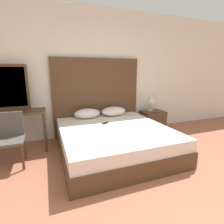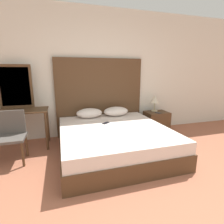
% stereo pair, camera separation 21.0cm
% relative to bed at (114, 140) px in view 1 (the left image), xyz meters
% --- Properties ---
extents(wall_back, '(10.00, 0.06, 2.70)m').
position_rel_bed_xyz_m(wall_back, '(-0.01, 1.08, 1.13)').
color(wall_back, silver).
rests_on(wall_back, ground_plane).
extents(bed, '(1.82, 1.97, 0.45)m').
position_rel_bed_xyz_m(bed, '(0.00, 0.00, 0.00)').
color(bed, '#4C331E').
rests_on(bed, ground_plane).
extents(headboard, '(1.92, 0.05, 1.68)m').
position_rel_bed_xyz_m(headboard, '(0.00, 1.01, 0.61)').
color(headboard, '#4C331E').
rests_on(headboard, ground_plane).
extents(pillow_left, '(0.54, 0.34, 0.20)m').
position_rel_bed_xyz_m(pillow_left, '(-0.29, 0.76, 0.33)').
color(pillow_left, silver).
rests_on(pillow_left, bed).
extents(pillow_right, '(0.54, 0.34, 0.20)m').
position_rel_bed_xyz_m(pillow_right, '(0.29, 0.76, 0.33)').
color(pillow_right, silver).
rests_on(pillow_right, bed).
extents(phone_on_bed, '(0.16, 0.15, 0.01)m').
position_rel_bed_xyz_m(phone_on_bed, '(-0.07, 0.27, 0.23)').
color(phone_on_bed, black).
rests_on(phone_on_bed, bed).
extents(nightstand, '(0.52, 0.41, 0.48)m').
position_rel_bed_xyz_m(nightstand, '(1.29, 0.74, 0.01)').
color(nightstand, '#4C331E').
rests_on(nightstand, ground_plane).
extents(table_lamp, '(0.21, 0.21, 0.37)m').
position_rel_bed_xyz_m(table_lamp, '(1.27, 0.82, 0.53)').
color(table_lamp, tan).
rests_on(table_lamp, nightstand).
extents(phone_on_nightstand, '(0.09, 0.16, 0.01)m').
position_rel_bed_xyz_m(phone_on_nightstand, '(1.26, 0.63, 0.26)').
color(phone_on_nightstand, '#232328').
rests_on(phone_on_nightstand, nightstand).
extents(vanity_desk, '(1.10, 0.52, 0.72)m').
position_rel_bed_xyz_m(vanity_desk, '(-1.64, 0.65, 0.39)').
color(vanity_desk, '#4C331E').
rests_on(vanity_desk, ground_plane).
extents(vanity_mirror, '(0.59, 0.03, 0.81)m').
position_rel_bed_xyz_m(vanity_mirror, '(-1.64, 0.88, 0.90)').
color(vanity_mirror, '#4C331E').
rests_on(vanity_mirror, vanity_desk).
extents(chair, '(0.50, 0.40, 0.80)m').
position_rel_bed_xyz_m(chair, '(-1.67, 0.16, 0.24)').
color(chair, '#4C4742').
rests_on(chair, ground_plane).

